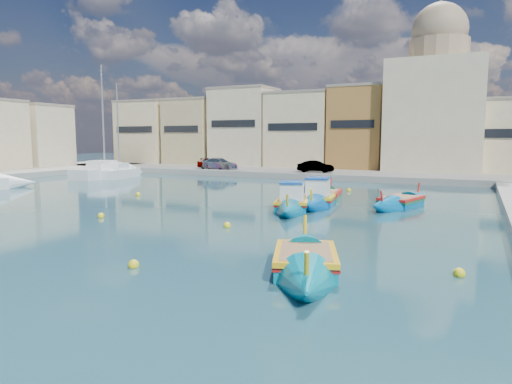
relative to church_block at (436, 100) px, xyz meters
The scene contains 13 objects.
ground 42.08m from the church_block, 104.04° to the right, with size 160.00×160.00×0.00m, color #173C46.
north_quay 15.16m from the church_block, 141.34° to the right, with size 80.00×8.00×0.60m, color gray.
north_townhouses 4.81m from the church_block, 169.17° to the right, with size 83.20×7.87×10.19m.
church_block is the anchor object (origin of this frame).
parked_cars 23.17m from the church_block, 154.45° to the right, with size 16.54×1.92×1.29m.
luzzu_turquoise_cabin 31.94m from the church_block, 99.85° to the right, with size 3.99×8.49×2.67m.
luzzu_blue_cabin 29.51m from the church_block, 99.01° to the right, with size 3.06×7.99×2.76m.
luzzu_cyan_mid 27.69m from the church_block, 89.19° to the right, with size 3.75×7.87×2.27m.
luzzu_green 27.49m from the church_block, 100.40° to the right, with size 2.96×7.64×2.35m.
luzzu_cyan_south 42.85m from the church_block, 90.41° to the right, with size 4.39×7.74×2.35m.
yacht_north 36.53m from the church_block, 149.97° to the right, with size 2.88×9.53×12.65m.
yacht_midnorth 35.45m from the church_block, 150.25° to the right, with size 3.33×7.82×10.74m.
mooring_buoys 36.43m from the church_block, 101.84° to the right, with size 22.49×24.74×0.36m.
Camera 1 is at (14.52, -15.64, 4.29)m, focal length 32.00 mm.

